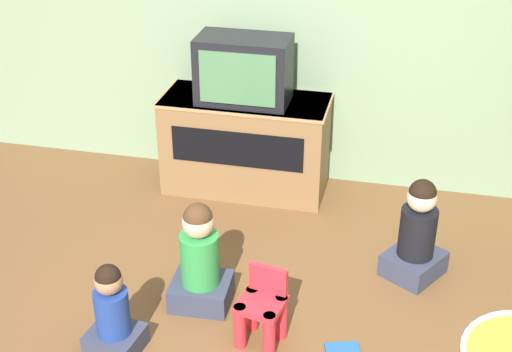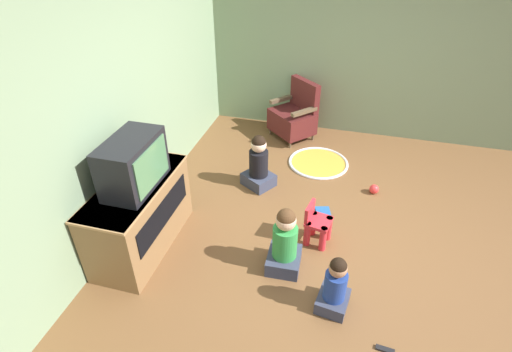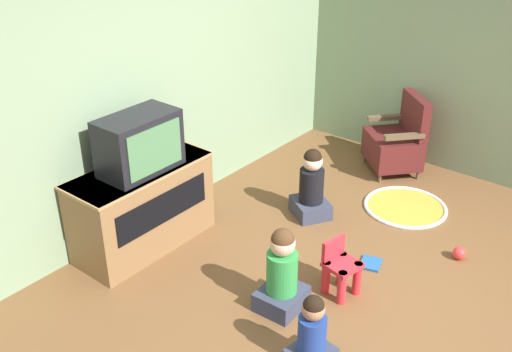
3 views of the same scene
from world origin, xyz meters
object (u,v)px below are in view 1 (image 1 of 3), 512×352
at_px(tv_cabinet, 246,143).
at_px(child_watching_center, 200,262).
at_px(yellow_kid_chair, 262,311).
at_px(child_watching_right, 113,314).
at_px(television, 244,70).
at_px(child_watching_left, 417,235).

distance_m(tv_cabinet, child_watching_center, 1.49).
relative_size(yellow_kid_chair, child_watching_center, 0.65).
bearing_deg(tv_cabinet, child_watching_right, -98.08).
xyz_separation_m(tv_cabinet, television, (0.00, -0.05, 0.62)).
xyz_separation_m(television, child_watching_right, (-0.28, -1.96, -0.77)).
bearing_deg(child_watching_center, child_watching_right, -127.57).
relative_size(yellow_kid_chair, child_watching_right, 0.79).
height_order(yellow_kid_chair, child_watching_center, child_watching_center).
xyz_separation_m(child_watching_left, child_watching_center, (-1.29, -0.60, 0.00)).
bearing_deg(yellow_kid_chair, television, 117.65).
xyz_separation_m(television, child_watching_center, (0.07, -1.44, -0.71)).
relative_size(tv_cabinet, child_watching_right, 2.19).
height_order(television, child_watching_left, television).
distance_m(child_watching_center, child_watching_right, 0.63).
bearing_deg(tv_cabinet, child_watching_center, -87.18).
bearing_deg(child_watching_left, television, 90.16).
xyz_separation_m(yellow_kid_chair, child_watching_right, (-0.80, -0.26, 0.04)).
distance_m(tv_cabinet, yellow_kid_chair, 1.83).
distance_m(television, child_watching_center, 1.61).
distance_m(child_watching_left, child_watching_center, 1.42).
relative_size(television, child_watching_center, 0.96).
xyz_separation_m(tv_cabinet, child_watching_left, (1.36, -0.88, -0.09)).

